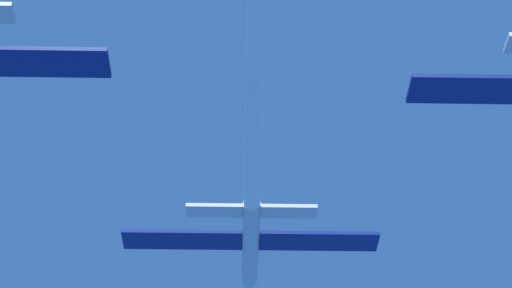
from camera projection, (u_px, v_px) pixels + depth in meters
jet_lead at (254, 147)px, 66.57m from camera, size 19.81×52.86×3.28m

